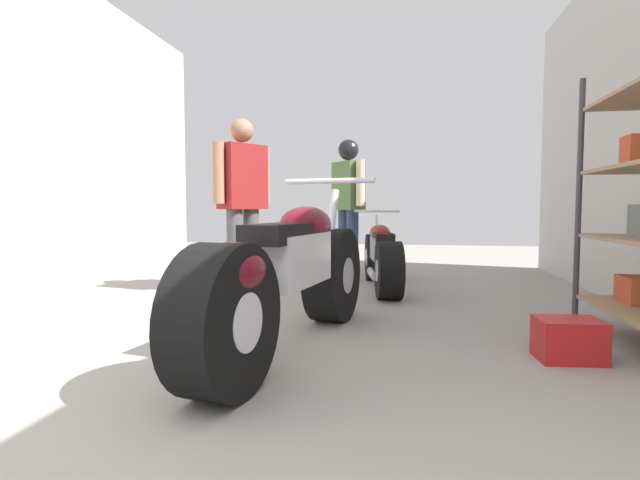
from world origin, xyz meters
TOP-DOWN VIEW (x-y plane):
  - ground_plane at (0.00, 3.13)m, footprint 15.02×15.02m
  - garage_partition_left at (-2.63, 3.13)m, footprint 0.08×6.88m
  - motorcycle_maroon_cruiser at (0.11, 2.17)m, footprint 0.75×2.24m
  - motorcycle_black_naked at (0.54, 4.46)m, footprint 0.58×1.75m
  - mechanic_in_blue at (-0.81, 4.06)m, footprint 0.46×0.63m
  - mechanic_with_helmet at (0.04, 5.71)m, footprint 0.51×0.59m
  - red_toolbox at (1.65, 2.27)m, footprint 0.35×0.27m

SIDE VIEW (x-z plane):
  - ground_plane at x=0.00m, z-range 0.00..0.00m
  - red_toolbox at x=1.65m, z-range 0.00..0.23m
  - motorcycle_black_naked at x=0.54m, z-range -0.08..0.74m
  - motorcycle_maroon_cruiser at x=0.11m, z-range -0.09..0.95m
  - mechanic_in_blue at x=-0.81m, z-range 0.11..1.81m
  - mechanic_with_helmet at x=0.04m, z-range 0.17..1.88m
  - garage_partition_left at x=-2.63m, z-range 0.00..3.17m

